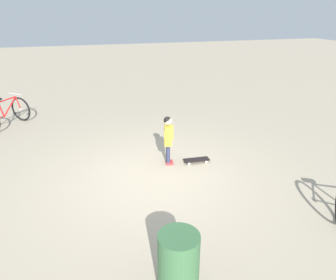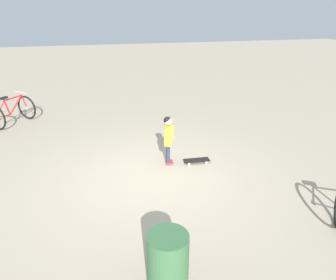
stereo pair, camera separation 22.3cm
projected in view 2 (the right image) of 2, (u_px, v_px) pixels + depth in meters
name	position (u px, v px, depth m)	size (l,w,h in m)	color
ground_plane	(150.00, 178.00, 6.14)	(50.00, 50.00, 0.00)	tan
child_person	(168.00, 135.00, 6.45)	(0.33, 0.28, 1.06)	#2D3351
skateboard	(197.00, 160.00, 6.71)	(0.22, 0.56, 0.07)	black
bicycle_near	(12.00, 111.00, 8.84)	(1.28, 1.23, 0.85)	black
trash_bin	(168.00, 264.00, 3.54)	(0.48, 0.48, 0.79)	#38663D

